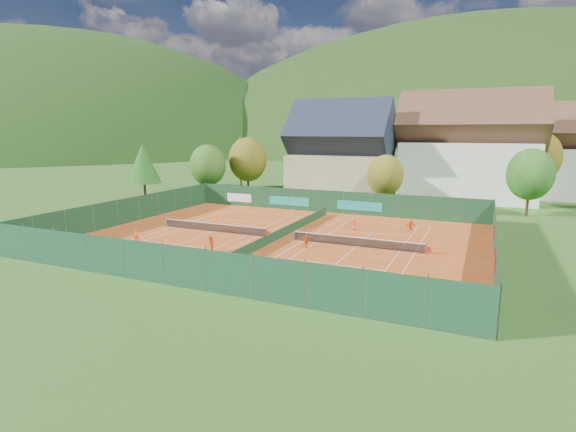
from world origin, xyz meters
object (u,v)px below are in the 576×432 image
Objects in this scene: ball_hopper at (390,290)px; player_left_mid at (211,244)px; player_right_far_b at (411,226)px; player_left_far at (216,220)px; player_left_near at (137,235)px; hotel_block_b at (563,157)px; chalet at (341,157)px; hotel_block_a at (468,153)px; player_right_near at (306,240)px; player_right_far_a at (354,224)px.

ball_hopper is 17.80m from player_left_mid.
player_left_far is at bearing -14.04° from player_right_far_b.
player_left_far is (2.86, 9.94, -0.00)m from player_left_near.
player_left_far is (-39.52, -41.13, -5.96)m from hotel_block_b.
player_left_mid is at bearing -38.76° from player_left_near.
hotel_block_b is 21.60× the size of ball_hopper.
hotel_block_a is at bearing 17.53° from chalet.
player_right_near is (6.80, -32.35, -5.90)m from chalet.
hotel_block_b is (33.00, 14.00, -0.01)m from chalet.
hotel_block_a reaches higher than chalet.
chalet is 38.70m from player_left_near.
chalet is 35.85m from hotel_block_b.
hotel_block_a reaches higher than ball_hopper.
player_right_near is (13.32, -5.23, 0.06)m from player_left_far.
player_left_mid reaches higher than player_right_near.
hotel_block_a is at bearing -127.49° from player_right_far_b.
player_right_near reaches higher than player_right_far_b.
player_left_mid is at bearing 17.20° from player_right_far_b.
ball_hopper is 0.58× the size of player_right_far_b.
player_left_far is at bearing 147.05° from ball_hopper.
ball_hopper is 0.60× the size of player_left_far.
player_right_near is at bearing -20.69° from player_left_near.
chalet is at bearing 111.51° from ball_hopper.
hotel_block_b is 61.62m from player_left_mid.
player_left_far is at bearing -127.61° from hotel_block_a.
player_left_mid is 1.07× the size of player_right_far_b.
chalet is at bearing 124.87° from player_left_mid.
player_left_mid is at bearing 132.37° from player_left_far.
hotel_block_a is at bearing 101.44° from player_left_mid.
player_right_far_a is at bearing 14.63° from player_right_near.
player_right_near is at bearing 135.11° from ball_hopper.
player_left_near reaches higher than player_right_far_a.
player_left_near is 10.34m from player_left_far.
ball_hopper is (-16.40, -56.11, -6.06)m from hotel_block_b.
player_right_near is 13.41m from player_right_far_b.
hotel_block_b is 66.63m from player_left_near.
player_left_near is 0.90× the size of player_left_mid.
player_left_mid is at bearing 164.47° from ball_hopper.
player_left_mid is at bearing -90.84° from chalet.
player_right_far_a is (-24.14, -37.02, -5.98)m from hotel_block_b.
player_right_far_b is at bearing 81.63° from player_left_mid.
player_left_far is at bearing 95.65° from player_right_near.
player_left_near is 28.69m from player_right_far_b.
player_left_far is at bearing 4.59° from player_right_far_a.
player_left_far is at bearing 36.99° from player_left_near.
player_left_near is 8.84m from player_left_mid.
ball_hopper is 27.55m from player_left_far.
player_left_near is at bearing 85.99° from player_left_far.
hotel_block_b is 13.01× the size of player_left_near.
player_left_mid is at bearing 46.36° from player_right_far_a.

